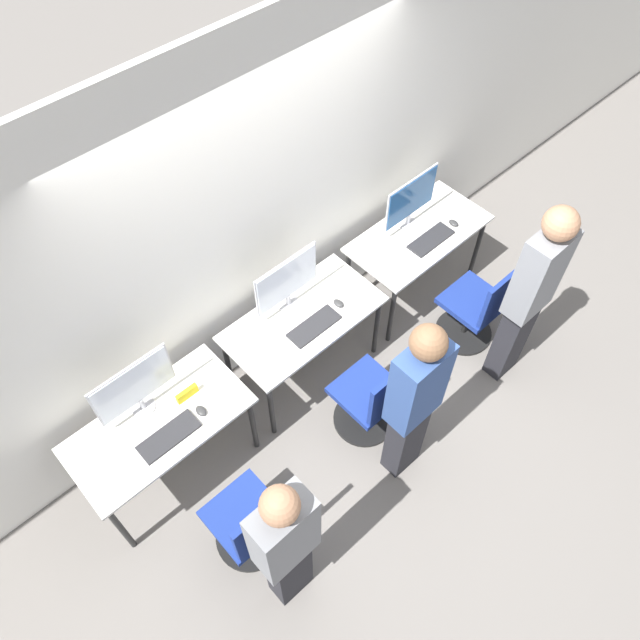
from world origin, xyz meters
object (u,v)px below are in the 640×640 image
at_px(keyboard_center, 314,326).
at_px(person_left, 285,544).
at_px(mouse_right, 454,223).
at_px(office_chair_center, 372,400).
at_px(person_right, 531,292).
at_px(mouse_center, 339,303).
at_px(keyboard_left, 169,436).
at_px(monitor_center, 287,282).
at_px(office_chair_left, 251,525).
at_px(keyboard_right, 431,240).
at_px(office_chair_right, 477,310).
at_px(monitor_left, 134,387).
at_px(mouse_left, 201,411).
at_px(person_center, 414,400).
at_px(monitor_right, 411,200).

bearing_deg(keyboard_center, person_left, -138.13).
bearing_deg(person_left, mouse_right, 21.09).
distance_m(office_chair_center, person_right, 1.37).
bearing_deg(person_right, office_chair_center, 162.87).
distance_m(mouse_center, person_right, 1.37).
relative_size(keyboard_left, mouse_right, 4.55).
bearing_deg(mouse_center, keyboard_center, -173.99).
bearing_deg(monitor_center, office_chair_left, -140.55).
relative_size(keyboard_right, person_right, 0.23).
distance_m(person_left, office_chair_right, 2.53).
xyz_separation_m(monitor_left, mouse_right, (2.82, -0.29, -0.25)).
relative_size(monitor_left, person_right, 0.31).
bearing_deg(mouse_left, office_chair_center, -29.23).
relative_size(person_center, mouse_right, 18.67).
relative_size(office_chair_center, monitor_right, 1.63).
bearing_deg(person_right, keyboard_right, 85.81).
xyz_separation_m(office_chair_left, person_center, (1.18, -0.26, 0.55)).
distance_m(person_center, person_right, 1.22).
relative_size(monitor_center, keyboard_right, 1.35).
relative_size(mouse_left, person_center, 0.05).
relative_size(office_chair_center, mouse_right, 10.07).
bearing_deg(office_chair_center, monitor_center, 92.12).
xyz_separation_m(monitor_left, office_chair_left, (0.08, -0.98, -0.61)).
xyz_separation_m(office_chair_center, person_center, (-0.04, -0.37, 0.55)).
distance_m(monitor_left, keyboard_left, 0.39).
bearing_deg(person_right, person_left, -177.27).
bearing_deg(person_left, monitor_right, 28.18).
bearing_deg(office_chair_left, keyboard_right, 15.70).
bearing_deg(mouse_center, office_chair_right, -32.10).
xyz_separation_m(mouse_left, keyboard_right, (2.28, 0.00, -0.01)).
relative_size(mouse_center, mouse_right, 1.00).
xyz_separation_m(person_left, mouse_center, (1.46, 1.09, -0.12)).
distance_m(keyboard_left, mouse_center, 1.54).
bearing_deg(keyboard_right, monitor_right, 90.00).
bearing_deg(office_chair_center, mouse_left, 150.77).
height_order(person_left, monitor_right, person_left).
height_order(keyboard_left, monitor_right, monitor_right).
bearing_deg(mouse_right, person_left, -158.91).
xyz_separation_m(monitor_right, mouse_right, (0.27, -0.26, -0.25)).
bearing_deg(office_chair_right, person_left, -168.83).
bearing_deg(mouse_left, monitor_right, 6.44).
bearing_deg(monitor_left, person_center, -44.56).
height_order(mouse_center, mouse_right, same).
relative_size(keyboard_center, office_chair_right, 0.45).
relative_size(mouse_center, person_center, 0.05).
distance_m(person_left, office_chair_center, 1.39).
distance_m(keyboard_center, mouse_center, 0.27).
xyz_separation_m(keyboard_left, mouse_left, (0.26, 0.01, 0.01)).
relative_size(mouse_right, office_chair_right, 0.10).
bearing_deg(person_center, person_right, 0.28).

